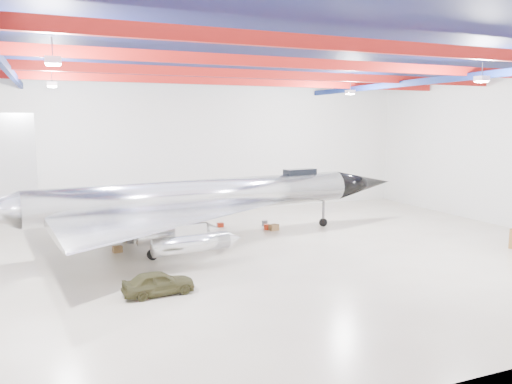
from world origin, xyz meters
name	(u,v)px	position (x,y,z in m)	size (l,w,h in m)	color
floor	(253,257)	(0.00, 0.00, 0.00)	(40.00, 40.00, 0.00)	#B9A993
wall_back	(185,147)	(0.00, 15.00, 5.50)	(40.00, 40.00, 0.00)	silver
ceiling	(253,57)	(0.00, 0.00, 11.00)	(40.00, 40.00, 0.00)	#0A0F38
ceiling_structure	(253,70)	(0.00, 0.00, 10.32)	(39.50, 29.50, 1.08)	maroon
jet_aircraft	(202,201)	(-1.60, 4.58, 2.63)	(29.35, 18.65, 8.01)	silver
jeep	(158,283)	(-6.17, -4.21, 0.53)	(1.26, 3.14, 1.07)	#3A371D
crate_ply	(118,249)	(-6.97, 3.89, 0.18)	(0.52, 0.42, 0.37)	olive
toolbox_red	(220,225)	(0.79, 8.33, 0.16)	(0.45, 0.36, 0.32)	#9A230F
engine_drum	(220,243)	(-1.06, 2.75, 0.23)	(0.52, 0.52, 0.47)	#59595B
parts_bin	(274,227)	(3.93, 5.87, 0.21)	(0.61, 0.49, 0.43)	olive
crate_small	(131,241)	(-5.91, 5.86, 0.13)	(0.38, 0.30, 0.27)	#59595B
tool_chest	(267,227)	(3.56, 6.24, 0.19)	(0.43, 0.43, 0.39)	#9A230F
oil_barrel	(183,233)	(-2.33, 6.73, 0.19)	(0.54, 0.43, 0.38)	olive
spares_box	(265,223)	(3.95, 7.52, 0.20)	(0.44, 0.44, 0.39)	#59595B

